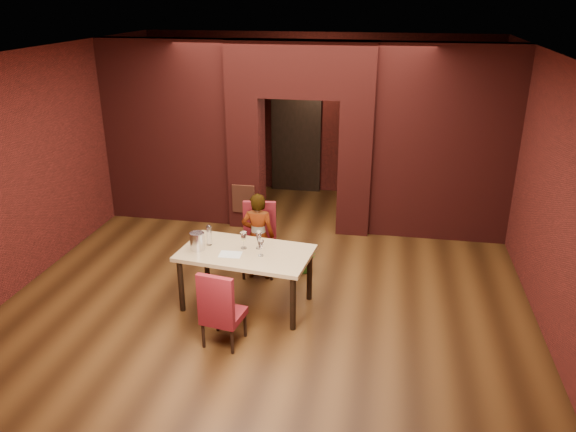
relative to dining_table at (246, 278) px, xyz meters
name	(u,v)px	position (x,y,z in m)	size (l,w,h in m)	color
floor	(278,277)	(0.25, 0.84, -0.40)	(8.00, 8.00, 0.00)	#492B12
ceiling	(276,52)	(0.25, 0.84, 2.80)	(7.00, 8.00, 0.04)	silver
wall_back	(316,115)	(0.25, 4.84, 1.20)	(7.00, 0.04, 3.20)	maroon
wall_front	(166,338)	(0.25, -3.16, 1.20)	(7.00, 0.04, 3.20)	maroon
wall_left	(45,160)	(-3.25, 0.84, 1.20)	(0.04, 8.00, 3.20)	maroon
wall_right	(548,188)	(3.75, 0.84, 1.20)	(0.04, 8.00, 3.20)	maroon
pillar_left	(247,161)	(-0.70, 2.84, 0.75)	(0.55, 0.55, 2.30)	maroon
pillar_right	(355,167)	(1.20, 2.84, 0.75)	(0.55, 0.55, 2.30)	maroon
lintel	(301,69)	(0.25, 2.84, 2.35)	(2.45, 0.55, 0.90)	maroon
wing_wall_left	(169,133)	(-2.11, 2.84, 1.20)	(2.27, 0.35, 3.20)	maroon
wing_wall_right	(444,145)	(2.61, 2.84, 1.20)	(2.27, 0.35, 3.20)	maroon
vent_panel	(244,199)	(-0.70, 2.54, 0.15)	(0.40, 0.03, 0.50)	#A94F31
rear_door	(296,141)	(-0.15, 4.78, 0.65)	(0.90, 0.08, 2.10)	black
rear_door_frame	(296,142)	(-0.15, 4.74, 0.65)	(1.02, 0.04, 2.22)	black
dining_table	(246,278)	(0.00, 0.00, 0.00)	(1.69, 0.95, 0.79)	tan
chair_far	(259,241)	(-0.05, 0.91, 0.14)	(0.48, 0.48, 1.06)	maroon
chair_near	(223,306)	(-0.05, -0.89, 0.09)	(0.44, 0.44, 0.97)	maroon
person_seated	(258,236)	(-0.03, 0.80, 0.26)	(0.48, 0.31, 1.30)	beige
wine_glass_a	(244,240)	(-0.05, 0.09, 0.51)	(0.09, 0.09, 0.23)	white
wine_glass_b	(259,240)	(0.15, 0.12, 0.51)	(0.09, 0.09, 0.23)	white
wine_glass_c	(261,248)	(0.22, -0.09, 0.50)	(0.09, 0.09, 0.21)	white
tasting_sheet	(230,254)	(-0.17, -0.13, 0.40)	(0.28, 0.21, 0.00)	silver
wine_bucket	(197,241)	(-0.63, -0.06, 0.51)	(0.19, 0.19, 0.23)	silver
water_bottle	(209,235)	(-0.52, 0.11, 0.54)	(0.07, 0.07, 0.28)	white
potted_plant	(304,260)	(0.61, 1.08, -0.21)	(0.33, 0.29, 0.37)	#2A691E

